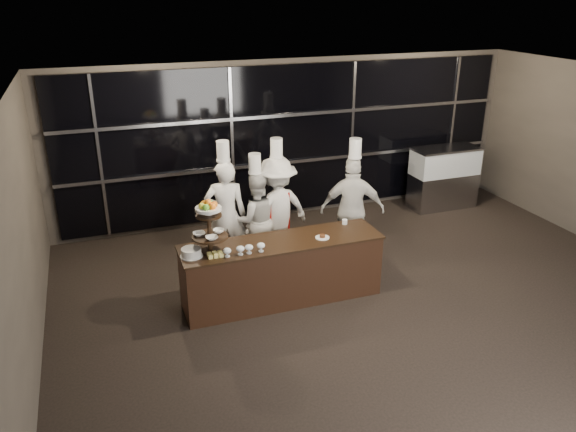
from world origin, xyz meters
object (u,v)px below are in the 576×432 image
object	(u,v)px
display_case	(444,175)
chef_a	(226,214)
display_stand	(209,223)
chef_c	(277,210)
chef_d	(352,209)
layer_cake	(191,253)
buffet_counter	(282,270)
chef_b	(256,219)

from	to	relation	value
display_case	chef_a	world-z (taller)	chef_a
display_stand	chef_a	world-z (taller)	chef_a
chef_c	chef_d	distance (m)	1.21
chef_c	layer_cake	bearing A→B (deg)	-141.65
display_case	chef_d	xyz separation A→B (m)	(-2.79, -1.54, 0.20)
layer_cake	chef_c	size ratio (longest dim) A/B	0.15
chef_a	chef_d	size ratio (longest dim) A/B	1.02
layer_cake	chef_d	world-z (taller)	chef_d
buffet_counter	chef_a	world-z (taller)	chef_a
chef_c	chef_a	bearing A→B (deg)	178.32
layer_cake	chef_d	xyz separation A→B (m)	(2.76, 0.89, -0.09)
display_case	display_stand	bearing A→B (deg)	-155.78
chef_d	buffet_counter	bearing A→B (deg)	-150.61
buffet_counter	chef_c	size ratio (longest dim) A/B	1.38
chef_a	chef_b	bearing A→B (deg)	-6.28
chef_d	display_case	bearing A→B (deg)	28.83
display_stand	display_case	size ratio (longest dim) A/B	0.55
chef_c	display_case	bearing A→B (deg)	16.30
display_stand	chef_d	distance (m)	2.67
display_stand	chef_c	size ratio (longest dim) A/B	0.36
chef_b	chef_c	bearing A→B (deg)	4.39
chef_b	chef_d	xyz separation A→B (m)	(1.51, -0.36, 0.10)
display_stand	chef_c	world-z (taller)	chef_c
buffet_counter	layer_cake	world-z (taller)	layer_cake
layer_cake	chef_a	xyz separation A→B (m)	(0.78, 1.30, -0.06)
chef_a	layer_cake	bearing A→B (deg)	-121.05
display_stand	chef_c	bearing A→B (deg)	42.31
layer_cake	chef_a	bearing A→B (deg)	58.95
chef_b	display_case	bearing A→B (deg)	15.35
display_case	buffet_counter	bearing A→B (deg)	-150.97
display_case	chef_b	distance (m)	4.46
chef_a	chef_d	distance (m)	2.02
display_case	chef_a	size ratio (longest dim) A/B	0.65
display_stand	chef_d	world-z (taller)	chef_d
display_stand	layer_cake	distance (m)	0.45
layer_cake	chef_c	world-z (taller)	chef_c
buffet_counter	chef_c	distance (m)	1.34
display_case	chef_d	bearing A→B (deg)	-151.17
display_stand	chef_b	xyz separation A→B (m)	(0.99, 1.20, -0.55)
layer_cake	chef_d	distance (m)	2.90
display_case	chef_a	distance (m)	4.90
chef_c	chef_b	bearing A→B (deg)	-175.61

